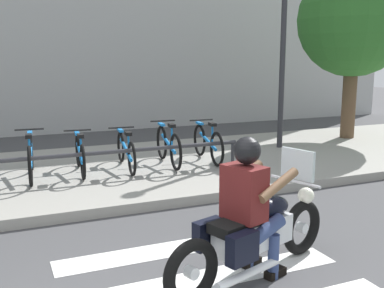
{
  "coord_description": "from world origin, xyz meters",
  "views": [
    {
      "loc": [
        -1.04,
        -2.98,
        2.15
      ],
      "look_at": [
        1.72,
        3.49,
        0.8
      ],
      "focal_mm": 42.91,
      "sensor_mm": 36.0,
      "label": 1
    }
  ],
  "objects_px": {
    "motorcycle": "(254,233)",
    "bike_rack": "(86,156)",
    "bicycle_4": "(126,151)",
    "tree_near_rack": "(354,21)",
    "bicycle_6": "(208,143)",
    "rider": "(250,199)",
    "bicycle_5": "(168,146)",
    "bicycle_2": "(31,157)",
    "bicycle_3": "(80,154)",
    "street_lamp": "(283,31)"
  },
  "relations": [
    {
      "from": "rider",
      "to": "bicycle_2",
      "type": "xyz_separation_m",
      "value": [
        -1.7,
        4.24,
        -0.31
      ]
    },
    {
      "from": "motorcycle",
      "to": "bicycle_6",
      "type": "relative_size",
      "value": 1.34
    },
    {
      "from": "bicycle_3",
      "to": "street_lamp",
      "type": "xyz_separation_m",
      "value": [
        4.5,
        0.62,
        2.19
      ]
    },
    {
      "from": "bicycle_3",
      "to": "bicycle_4",
      "type": "bearing_deg",
      "value": 0.06
    },
    {
      "from": "bicycle_5",
      "to": "bicycle_2",
      "type": "bearing_deg",
      "value": 179.98
    },
    {
      "from": "rider",
      "to": "bicycle_6",
      "type": "height_order",
      "value": "rider"
    },
    {
      "from": "bicycle_6",
      "to": "motorcycle",
      "type": "bearing_deg",
      "value": -109.22
    },
    {
      "from": "bicycle_5",
      "to": "tree_near_rack",
      "type": "height_order",
      "value": "tree_near_rack"
    },
    {
      "from": "bicycle_4",
      "to": "tree_near_rack",
      "type": "distance_m",
      "value": 6.54
    },
    {
      "from": "bicycle_6",
      "to": "tree_near_rack",
      "type": "bearing_deg",
      "value": 13.23
    },
    {
      "from": "motorcycle",
      "to": "bicycle_2",
      "type": "relative_size",
      "value": 1.23
    },
    {
      "from": "rider",
      "to": "bicycle_5",
      "type": "height_order",
      "value": "rider"
    },
    {
      "from": "bicycle_5",
      "to": "bicycle_6",
      "type": "xyz_separation_m",
      "value": [
        0.81,
        0.0,
        -0.01
      ]
    },
    {
      "from": "bicycle_5",
      "to": "bicycle_6",
      "type": "distance_m",
      "value": 0.81
    },
    {
      "from": "bicycle_6",
      "to": "bicycle_2",
      "type": "bearing_deg",
      "value": 179.99
    },
    {
      "from": "bicycle_2",
      "to": "bike_rack",
      "type": "relative_size",
      "value": 0.32
    },
    {
      "from": "bicycle_4",
      "to": "tree_near_rack",
      "type": "relative_size",
      "value": 0.39
    },
    {
      "from": "rider",
      "to": "street_lamp",
      "type": "height_order",
      "value": "street_lamp"
    },
    {
      "from": "bicycle_4",
      "to": "bike_rack",
      "type": "bearing_deg",
      "value": -145.62
    },
    {
      "from": "rider",
      "to": "bicycle_4",
      "type": "xyz_separation_m",
      "value": [
        -0.08,
        4.24,
        -0.33
      ]
    },
    {
      "from": "street_lamp",
      "to": "bicycle_5",
      "type": "bearing_deg",
      "value": -167.85
    },
    {
      "from": "motorcycle",
      "to": "bicycle_3",
      "type": "distance_m",
      "value": 4.33
    },
    {
      "from": "motorcycle",
      "to": "street_lamp",
      "type": "xyz_separation_m",
      "value": [
        3.53,
        4.84,
        2.22
      ]
    },
    {
      "from": "motorcycle",
      "to": "tree_near_rack",
      "type": "distance_m",
      "value": 8.22
    },
    {
      "from": "rider",
      "to": "street_lamp",
      "type": "relative_size",
      "value": 0.32
    },
    {
      "from": "motorcycle",
      "to": "bicycle_6",
      "type": "height_order",
      "value": "motorcycle"
    },
    {
      "from": "motorcycle",
      "to": "bicycle_4",
      "type": "height_order",
      "value": "motorcycle"
    },
    {
      "from": "bicycle_6",
      "to": "street_lamp",
      "type": "height_order",
      "value": "street_lamp"
    },
    {
      "from": "bicycle_2",
      "to": "bicycle_5",
      "type": "xyz_separation_m",
      "value": [
        2.43,
        -0.0,
        0.01
      ]
    },
    {
      "from": "bicycle_2",
      "to": "motorcycle",
      "type": "bearing_deg",
      "value": -67.18
    },
    {
      "from": "bike_rack",
      "to": "street_lamp",
      "type": "distance_m",
      "value": 5.1
    },
    {
      "from": "bicycle_2",
      "to": "bicycle_6",
      "type": "distance_m",
      "value": 3.25
    },
    {
      "from": "bicycle_4",
      "to": "street_lamp",
      "type": "xyz_separation_m",
      "value": [
        3.69,
        0.62,
        2.19
      ]
    },
    {
      "from": "bike_rack",
      "to": "bicycle_4",
      "type": "bearing_deg",
      "value": 34.38
    },
    {
      "from": "bicycle_2",
      "to": "bike_rack",
      "type": "height_order",
      "value": "bicycle_2"
    },
    {
      "from": "bicycle_4",
      "to": "bicycle_5",
      "type": "bearing_deg",
      "value": -0.15
    },
    {
      "from": "motorcycle",
      "to": "street_lamp",
      "type": "distance_m",
      "value": 6.39
    },
    {
      "from": "motorcycle",
      "to": "bicycle_6",
      "type": "distance_m",
      "value": 4.47
    },
    {
      "from": "motorcycle",
      "to": "bike_rack",
      "type": "bearing_deg",
      "value": 104.74
    },
    {
      "from": "bicycle_4",
      "to": "bicycle_5",
      "type": "distance_m",
      "value": 0.81
    },
    {
      "from": "motorcycle",
      "to": "bicycle_3",
      "type": "bearing_deg",
      "value": 102.86
    },
    {
      "from": "rider",
      "to": "bicycle_5",
      "type": "xyz_separation_m",
      "value": [
        0.74,
        4.24,
        -0.3
      ]
    },
    {
      "from": "bicycle_4",
      "to": "bicycle_6",
      "type": "xyz_separation_m",
      "value": [
        1.62,
        -0.0,
        0.02
      ]
    },
    {
      "from": "motorcycle",
      "to": "bicycle_3",
      "type": "relative_size",
      "value": 1.38
    },
    {
      "from": "bicycle_4",
      "to": "tree_near_rack",
      "type": "height_order",
      "value": "tree_near_rack"
    },
    {
      "from": "bike_rack",
      "to": "bicycle_2",
      "type": "bearing_deg",
      "value": 145.66
    },
    {
      "from": "bicycle_5",
      "to": "bike_rack",
      "type": "xyz_separation_m",
      "value": [
        -1.62,
        -0.55,
        0.06
      ]
    },
    {
      "from": "bicycle_4",
      "to": "rider",
      "type": "bearing_deg",
      "value": -88.97
    },
    {
      "from": "rider",
      "to": "bicycle_4",
      "type": "relative_size",
      "value": 0.85
    },
    {
      "from": "bicycle_6",
      "to": "bike_rack",
      "type": "xyz_separation_m",
      "value": [
        -2.43,
        -0.55,
        0.07
      ]
    }
  ]
}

